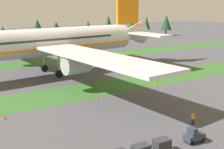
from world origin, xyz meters
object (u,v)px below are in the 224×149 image
Objects in this scene: baggage_tug at (194,136)px; taxiway_marker_1 at (102,98)px; ground_crew_loader at (193,118)px; taxiway_marker_2 at (155,84)px; airliner at (41,42)px; cargo_dolly_lead at (162,144)px; taxiway_marker_0 at (4,117)px.

baggage_tug is 20.51m from taxiway_marker_1.
baggage_tug is at bearing -88.94° from ground_crew_loader.
taxiway_marker_2 is at bearing 111.25° from ground_crew_loader.
airliner reaches higher than cargo_dolly_lead.
baggage_tug is at bearing -87.52° from taxiway_marker_1.
cargo_dolly_lead is 1.31× the size of ground_crew_loader.
cargo_dolly_lead reaches higher than taxiway_marker_1.
taxiway_marker_0 is at bearing 143.14° from airliner.
taxiway_marker_2 is (13.40, 22.84, -0.51)m from baggage_tug.
ground_crew_loader reaches higher than taxiway_marker_1.
airliner is 28.99× the size of baggage_tug.
taxiway_marker_2 is at bearing 152.96° from baggage_tug.
taxiway_marker_1 is (17.06, -0.12, -0.02)m from taxiway_marker_0.
airliner is 128.84× the size of taxiway_marker_2.
taxiway_marker_0 reaches higher than taxiway_marker_2.
taxiway_marker_0 is (-22.07, 16.67, -0.63)m from ground_crew_loader.
taxiway_marker_2 is (31.34, 2.23, -0.02)m from taxiway_marker_0.
taxiway_marker_0 is (-12.93, 20.31, -0.60)m from cargo_dolly_lead.
baggage_tug is 4.44× the size of taxiway_marker_1.
baggage_tug is 27.33m from taxiway_marker_0.
taxiway_marker_0 is at bearing -169.69° from ground_crew_loader.
taxiway_marker_1 is at bearing -178.75° from airliner.
baggage_tug reaches higher than cargo_dolly_lead.
ground_crew_loader is 21.07m from taxiway_marker_2.
baggage_tug is 1.17× the size of cargo_dolly_lead.
airliner is 44.51× the size of ground_crew_loader.
taxiway_marker_2 is at bearing 4.08° from taxiway_marker_0.
ground_crew_loader is 17.30m from taxiway_marker_1.
airliner is 28.01m from taxiway_marker_2.
cargo_dolly_lead is at bearing -129.23° from taxiway_marker_2.
taxiway_marker_1 is at bearing 154.22° from ground_crew_loader.
baggage_tug reaches higher than ground_crew_loader.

